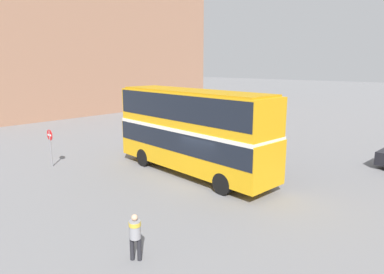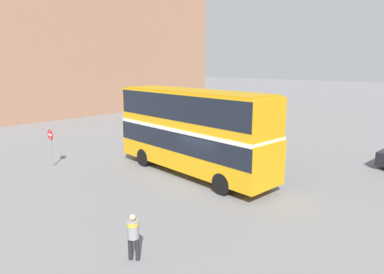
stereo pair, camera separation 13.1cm
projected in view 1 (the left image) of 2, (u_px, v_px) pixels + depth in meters
ground_plane at (206, 183)px, 18.20m from camera, size 240.00×240.00×0.00m
building_row_left at (97, 43)px, 45.67m from camera, size 8.95×34.06×17.96m
double_decker_bus at (192, 127)px, 19.18m from camera, size 10.70×3.36×4.80m
pedestrian_foreground at (135, 232)px, 10.83m from camera, size 0.54×0.54×1.57m
parked_car_kerb_near at (197, 130)px, 28.81m from camera, size 4.51×2.11×1.52m
parked_car_kerb_far at (235, 115)px, 37.48m from camera, size 4.90×2.54×1.59m
no_entry_sign at (50, 142)px, 20.80m from camera, size 0.67×0.08×2.32m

